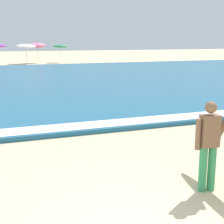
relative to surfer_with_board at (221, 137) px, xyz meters
name	(u,v)px	position (x,y,z in m)	size (l,w,h in m)	color
sea	(16,81)	(-2.29, 18.48, -0.96)	(120.00, 28.00, 0.14)	#1E6084
surf_foam	(52,128)	(-2.29, 5.08, -0.89)	(120.00, 0.91, 0.01)	white
surfer_with_board	(221,137)	(0.00, 0.00, 0.00)	(1.07, 2.77, 1.73)	#338E56
beach_umbrella_6	(26,46)	(0.33, 36.24, 1.00)	(2.28, 2.31, 2.34)	beige
beach_umbrella_7	(37,45)	(1.72, 36.99, 1.07)	(1.94, 1.99, 2.48)	beige
beach_umbrella_8	(61,46)	(4.53, 36.84, 0.94)	(1.76, 1.77, 2.19)	beige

